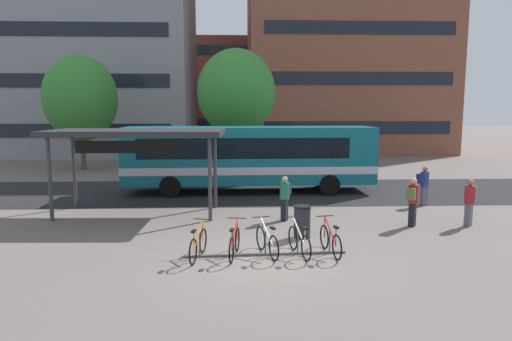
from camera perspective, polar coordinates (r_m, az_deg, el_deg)
The scene contains 20 objects.
ground at distance 12.50m, azimuth 0.81°, elevation -11.07°, with size 200.00×200.00×0.00m, color #6B605B.
bus_lane_asphalt at distance 22.21m, azimuth -0.62°, elevation -2.71°, with size 80.00×7.20×0.01m, color #232326.
city_bus at distance 21.96m, azimuth -0.68°, elevation 1.84°, with size 12.08×2.81×3.20m.
bike_rack at distance 12.70m, azimuth 1.20°, elevation -10.31°, with size 4.54×0.31×0.70m.
parked_bicycle_orange_0 at distance 12.46m, azimuth -7.34°, elevation -9.34°, with size 0.53×1.70×0.99m.
parked_bicycle_red_1 at distance 12.49m, azimuth -2.75°, elevation -9.24°, with size 0.52×1.71×0.99m.
parked_bicycle_white_2 at distance 12.64m, azimuth 1.41°, elevation -9.03°, with size 0.67×1.66×0.99m.
parked_bicycle_white_3 at distance 12.68m, azimuth 5.52°, elevation -9.00°, with size 0.59×1.69×0.99m.
parked_bicycle_red_4 at distance 12.89m, azimuth 9.43°, elevation -8.79°, with size 0.52×1.71×0.99m.
transit_shelter at distance 17.70m, azimuth -14.97°, elevation 4.34°, with size 6.68×3.25×3.27m.
commuter_navy_pack_0 at distance 20.19m, azimuth 20.54°, elevation -1.51°, with size 0.60×0.48×1.67m.
commuter_grey_pack_1 at distance 17.25m, azimuth 25.49°, elevation -3.31°, with size 0.59×0.58×1.65m.
commuter_olive_pack_2 at distance 16.42m, azimuth 19.26°, elevation -3.44°, with size 0.57×0.60×1.69m.
commuter_navy_pack_3 at distance 16.39m, azimuth 3.69°, elevation -3.14°, with size 0.51×0.60×1.64m.
trash_bin at distance 14.36m, azimuth 5.87°, elevation -6.46°, with size 0.55×0.55×1.03m.
street_tree_0 at distance 32.45m, azimuth -21.40°, elevation 8.53°, with size 4.80×4.80×7.64m.
street_tree_1 at distance 28.87m, azimuth -2.52°, elevation 9.86°, with size 4.94×4.94×7.84m.
building_left_wing at distance 44.51m, azimuth -21.26°, elevation 12.18°, with size 19.76×10.96×15.77m.
building_right_wing at distance 47.08m, azimuth 10.90°, elevation 17.94°, with size 18.35×13.75×24.96m.
building_centre_block at distance 56.98m, azimuth -5.47°, elevation 9.82°, with size 15.27×10.46×12.28m.
Camera 1 is at (-0.66, -11.81, 4.03)m, focal length 31.52 mm.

